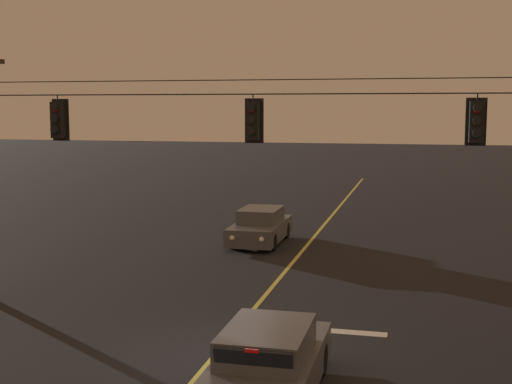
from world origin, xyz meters
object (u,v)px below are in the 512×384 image
Objects in this scene: traffic_light_left_inner at (253,121)px; car_waiting_near_lane at (268,364)px; traffic_light_leftmost at (58,120)px; traffic_light_centre at (476,122)px; car_oncoming_lead at (260,227)px.

car_waiting_near_lane is at bearing -73.09° from traffic_light_left_inner.
traffic_light_centre is at bearing 0.00° from traffic_light_leftmost.
traffic_light_left_inner is 5.33m from traffic_light_centre.
traffic_light_left_inner reaches higher than car_oncoming_lead.
car_waiting_near_lane is (6.80, -4.74, -4.41)m from traffic_light_leftmost.
traffic_light_left_inner is at bearing 180.00° from traffic_light_centre.
traffic_light_leftmost and traffic_light_left_inner have the same top height.
traffic_light_left_inner is at bearing 106.91° from car_waiting_near_lane.
traffic_light_centre is (10.68, 0.00, 0.00)m from traffic_light_leftmost.
traffic_light_leftmost is at bearing 180.00° from traffic_light_centre.
car_waiting_near_lane is 14.90m from car_oncoming_lead.
traffic_light_centre is 13.00m from car_oncoming_lead.
traffic_light_centre is (5.33, 0.00, 0.00)m from traffic_light_left_inner.
traffic_light_leftmost is 9.39m from car_waiting_near_lane.
traffic_light_leftmost is 10.68m from traffic_light_centre.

